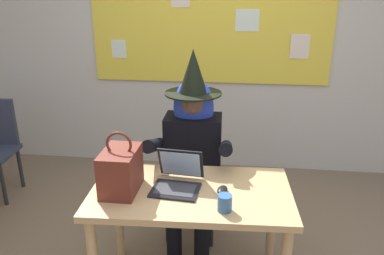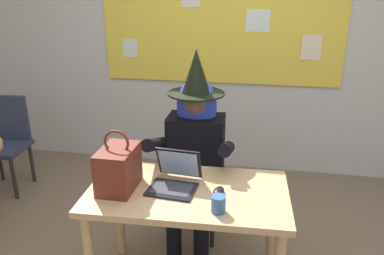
{
  "view_description": "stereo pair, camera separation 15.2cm",
  "coord_description": "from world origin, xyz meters",
  "px_view_note": "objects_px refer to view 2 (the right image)",
  "views": [
    {
      "loc": [
        0.29,
        -2.06,
        1.88
      ],
      "look_at": [
        0.01,
        0.26,
        1.02
      ],
      "focal_mm": 35.66,
      "sensor_mm": 36.0,
      "label": 1
    },
    {
      "loc": [
        0.44,
        -2.03,
        1.88
      ],
      "look_at": [
        0.01,
        0.26,
        1.02
      ],
      "focal_mm": 35.66,
      "sensor_mm": 36.0,
      "label": 2
    }
  ],
  "objects_px": {
    "handbag": "(118,168)",
    "desk_main": "(188,205)",
    "chair_at_desk": "(198,170)",
    "computer_mouse": "(219,191)",
    "person_costumed": "(195,141)",
    "coffee_mug": "(218,204)",
    "laptop": "(175,179)",
    "chair_spare_by_window": "(6,138)"
  },
  "relations": [
    {
      "from": "handbag",
      "to": "desk_main",
      "type": "bearing_deg",
      "value": 7.22
    },
    {
      "from": "desk_main",
      "to": "chair_at_desk",
      "type": "xyz_separation_m",
      "value": [
        -0.06,
        0.7,
        -0.11
      ]
    },
    {
      "from": "computer_mouse",
      "to": "chair_at_desk",
      "type": "bearing_deg",
      "value": 120.17
    },
    {
      "from": "chair_at_desk",
      "to": "person_costumed",
      "type": "xyz_separation_m",
      "value": [
        -0.0,
        -0.12,
        0.29
      ]
    },
    {
      "from": "chair_at_desk",
      "to": "handbag",
      "type": "bearing_deg",
      "value": -22.98
    },
    {
      "from": "computer_mouse",
      "to": "coffee_mug",
      "type": "xyz_separation_m",
      "value": [
        0.02,
        -0.19,
        0.03
      ]
    },
    {
      "from": "chair_at_desk",
      "to": "coffee_mug",
      "type": "bearing_deg",
      "value": 18.98
    },
    {
      "from": "chair_at_desk",
      "to": "person_costumed",
      "type": "relative_size",
      "value": 0.62
    },
    {
      "from": "desk_main",
      "to": "handbag",
      "type": "height_order",
      "value": "handbag"
    },
    {
      "from": "laptop",
      "to": "computer_mouse",
      "type": "distance_m",
      "value": 0.28
    },
    {
      "from": "chair_at_desk",
      "to": "person_costumed",
      "type": "height_order",
      "value": "person_costumed"
    },
    {
      "from": "laptop",
      "to": "chair_spare_by_window",
      "type": "relative_size",
      "value": 0.36
    },
    {
      "from": "laptop",
      "to": "person_costumed",
      "type": "bearing_deg",
      "value": 92.25
    },
    {
      "from": "person_costumed",
      "to": "laptop",
      "type": "xyz_separation_m",
      "value": [
        -0.03,
        -0.54,
        -0.03
      ]
    },
    {
      "from": "computer_mouse",
      "to": "coffee_mug",
      "type": "height_order",
      "value": "coffee_mug"
    },
    {
      "from": "laptop",
      "to": "handbag",
      "type": "xyz_separation_m",
      "value": [
        -0.33,
        -0.08,
        0.08
      ]
    },
    {
      "from": "chair_at_desk",
      "to": "coffee_mug",
      "type": "distance_m",
      "value": 0.97
    },
    {
      "from": "computer_mouse",
      "to": "desk_main",
      "type": "bearing_deg",
      "value": -172.01
    },
    {
      "from": "laptop",
      "to": "chair_spare_by_window",
      "type": "xyz_separation_m",
      "value": [
        -1.92,
        1.01,
        -0.27
      ]
    },
    {
      "from": "handbag",
      "to": "chair_spare_by_window",
      "type": "bearing_deg",
      "value": 145.48
    },
    {
      "from": "person_costumed",
      "to": "laptop",
      "type": "relative_size",
      "value": 4.58
    },
    {
      "from": "desk_main",
      "to": "computer_mouse",
      "type": "height_order",
      "value": "computer_mouse"
    },
    {
      "from": "chair_at_desk",
      "to": "computer_mouse",
      "type": "relative_size",
      "value": 8.8
    },
    {
      "from": "chair_spare_by_window",
      "to": "computer_mouse",
      "type": "bearing_deg",
      "value": 59.49
    },
    {
      "from": "computer_mouse",
      "to": "handbag",
      "type": "bearing_deg",
      "value": -165.12
    },
    {
      "from": "chair_at_desk",
      "to": "desk_main",
      "type": "bearing_deg",
      "value": 7.14
    },
    {
      "from": "desk_main",
      "to": "handbag",
      "type": "distance_m",
      "value": 0.48
    },
    {
      "from": "chair_at_desk",
      "to": "chair_spare_by_window",
      "type": "height_order",
      "value": "chair_at_desk"
    },
    {
      "from": "coffee_mug",
      "to": "chair_spare_by_window",
      "type": "xyz_separation_m",
      "value": [
        -2.21,
        1.24,
        -0.27
      ]
    },
    {
      "from": "desk_main",
      "to": "computer_mouse",
      "type": "bearing_deg",
      "value": -2.81
    },
    {
      "from": "chair_at_desk",
      "to": "handbag",
      "type": "xyz_separation_m",
      "value": [
        -0.35,
        -0.75,
        0.35
      ]
    },
    {
      "from": "desk_main",
      "to": "laptop",
      "type": "bearing_deg",
      "value": 160.04
    },
    {
      "from": "person_costumed",
      "to": "handbag",
      "type": "distance_m",
      "value": 0.72
    },
    {
      "from": "handbag",
      "to": "coffee_mug",
      "type": "bearing_deg",
      "value": -13.5
    },
    {
      "from": "person_costumed",
      "to": "computer_mouse",
      "type": "distance_m",
      "value": 0.64
    },
    {
      "from": "person_costumed",
      "to": "chair_at_desk",
      "type": "bearing_deg",
      "value": 177.94
    },
    {
      "from": "chair_spare_by_window",
      "to": "desk_main",
      "type": "bearing_deg",
      "value": 57.63
    },
    {
      "from": "laptop",
      "to": "computer_mouse",
      "type": "height_order",
      "value": "laptop"
    },
    {
      "from": "laptop",
      "to": "coffee_mug",
      "type": "height_order",
      "value": "laptop"
    },
    {
      "from": "laptop",
      "to": "coffee_mug",
      "type": "bearing_deg",
      "value": -33.18
    },
    {
      "from": "desk_main",
      "to": "laptop",
      "type": "height_order",
      "value": "laptop"
    },
    {
      "from": "desk_main",
      "to": "chair_at_desk",
      "type": "height_order",
      "value": "chair_at_desk"
    }
  ]
}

